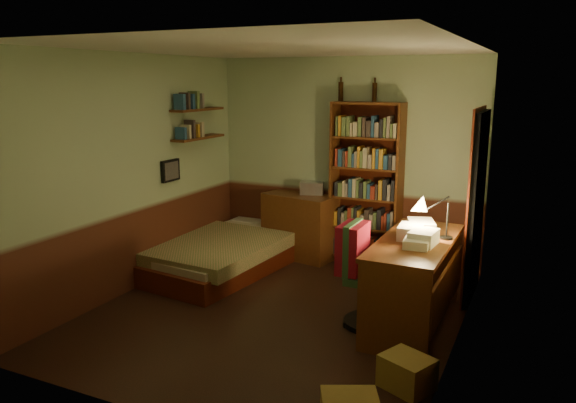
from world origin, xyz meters
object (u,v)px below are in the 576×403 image
at_px(dresser, 300,226).
at_px(desk, 414,282).
at_px(office_chair, 372,273).
at_px(cardboard_box_b, 407,373).
at_px(bookshelf, 366,185).
at_px(bed, 226,242).
at_px(desk_lamp, 448,203).
at_px(mini_stereo, 312,188).

xyz_separation_m(dresser, desk, (1.84, -1.46, -0.00)).
distance_m(desk, office_chair, 0.42).
distance_m(office_chair, cardboard_box_b, 1.20).
distance_m(bookshelf, cardboard_box_b, 3.12).
xyz_separation_m(bed, desk, (2.50, -0.67, 0.09)).
bearing_deg(cardboard_box_b, office_chair, 120.96).
distance_m(bed, cardboard_box_b, 3.30).
height_order(desk, cardboard_box_b, desk).
bearing_deg(desk_lamp, bookshelf, 126.27).
bearing_deg(dresser, office_chair, -37.09).
bearing_deg(dresser, desk, -27.18).
distance_m(dresser, office_chair, 2.25).
bearing_deg(bookshelf, dresser, -170.53).
distance_m(dresser, desk_lamp, 2.58).
relative_size(desk, office_chair, 1.49).
bearing_deg(desk_lamp, bed, 164.24).
relative_size(bed, desk_lamp, 3.27).
height_order(desk, office_chair, office_chair).
height_order(dresser, bookshelf, bookshelf).
xyz_separation_m(dresser, bookshelf, (0.86, 0.08, 0.60)).
bearing_deg(bed, desk_lamp, -3.42).
bearing_deg(office_chair, cardboard_box_b, -58.58).
distance_m(dresser, desk, 2.35).
distance_m(desk_lamp, cardboard_box_b, 1.71).
bearing_deg(desk, cardboard_box_b, -78.38).
relative_size(mini_stereo, desk, 0.19).
relative_size(bed, dresser, 2.37).
xyz_separation_m(desk_lamp, cardboard_box_b, (-0.02, -1.35, -1.06)).
bearing_deg(mini_stereo, bed, -147.58).
height_order(bed, mini_stereo, mini_stereo).
xyz_separation_m(bed, cardboard_box_b, (2.73, -1.85, -0.21)).
distance_m(bed, desk, 2.58).
bearing_deg(cardboard_box_b, mini_stereo, 125.23).
distance_m(dresser, bookshelf, 1.06).
bearing_deg(dresser, bed, -118.10).
xyz_separation_m(mini_stereo, desk_lamp, (1.98, -1.42, 0.26)).
relative_size(dresser, bookshelf, 0.46).
bearing_deg(office_chair, bookshelf, 110.10).
bearing_deg(bookshelf, bed, -146.02).
xyz_separation_m(mini_stereo, bookshelf, (0.75, -0.04, 0.10)).
height_order(bed, desk_lamp, desk_lamp).
bearing_deg(desk, dresser, 142.09).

